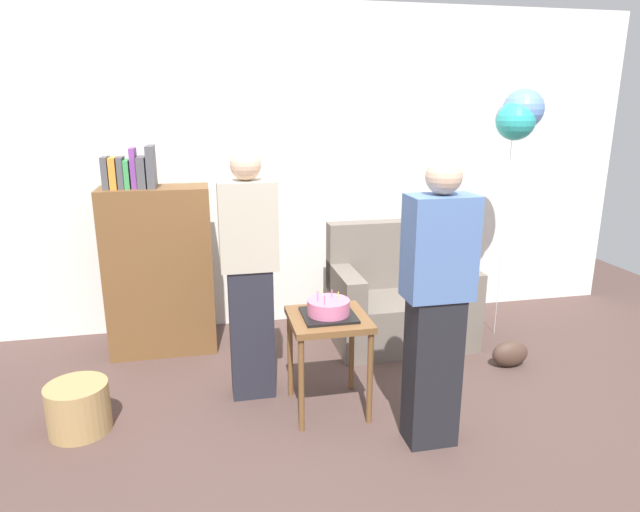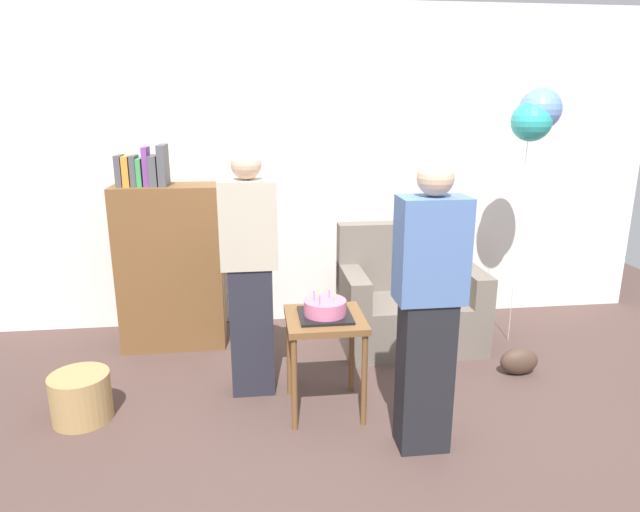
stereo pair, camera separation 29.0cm
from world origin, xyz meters
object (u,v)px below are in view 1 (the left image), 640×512
at_px(person_holding_cake, 436,306).
at_px(handbag, 510,354).
at_px(bookshelf, 159,267).
at_px(birthday_cake, 328,309).
at_px(side_table, 328,331).
at_px(person_blowing_candles, 250,276).
at_px(couch, 399,300).
at_px(balloon_bunch, 518,116).
at_px(wicker_basket, 78,408).

height_order(person_holding_cake, handbag, person_holding_cake).
distance_m(bookshelf, birthday_cake, 1.57).
distance_m(side_table, birthday_cake, 0.15).
height_order(bookshelf, person_blowing_candles, person_blowing_candles).
xyz_separation_m(couch, bookshelf, (-1.89, 0.19, 0.34)).
xyz_separation_m(side_table, person_blowing_candles, (-0.45, 0.30, 0.30)).
bearing_deg(side_table, person_holding_cake, -42.81).
relative_size(handbag, balloon_bunch, 0.14).
height_order(birthday_cake, person_blowing_candles, person_blowing_candles).
relative_size(side_table, person_holding_cake, 0.39).
height_order(bookshelf, handbag, bookshelf).
distance_m(couch, side_table, 1.26).
xyz_separation_m(couch, handbag, (0.64, -0.65, -0.24)).
bearing_deg(wicker_basket, bookshelf, 68.12).
bearing_deg(person_blowing_candles, balloon_bunch, 25.31).
bearing_deg(balloon_bunch, birthday_cake, -152.97).
height_order(couch, bookshelf, bookshelf).
height_order(bookshelf, balloon_bunch, balloon_bunch).
relative_size(person_holding_cake, wicker_basket, 4.53).
xyz_separation_m(bookshelf, wicker_basket, (-0.43, -1.07, -0.53)).
bearing_deg(bookshelf, side_table, -46.45).
distance_m(couch, handbag, 0.95).
distance_m(couch, person_blowing_candles, 1.50).
xyz_separation_m(couch, side_table, (-0.81, -0.94, 0.19)).
height_order(person_blowing_candles, balloon_bunch, balloon_bunch).
bearing_deg(person_holding_cake, bookshelf, -32.69).
bearing_deg(balloon_bunch, bookshelf, 174.33).
distance_m(couch, balloon_bunch, 1.71).
height_order(side_table, person_holding_cake, person_holding_cake).
xyz_separation_m(handbag, balloon_bunch, (0.23, 0.57, 1.70)).
height_order(person_blowing_candles, person_holding_cake, same).
bearing_deg(birthday_cake, person_holding_cake, -42.81).
bearing_deg(side_table, wicker_basket, 177.50).
bearing_deg(person_holding_cake, side_table, -30.15).
relative_size(birthday_cake, wicker_basket, 0.89).
xyz_separation_m(bookshelf, person_holding_cake, (1.57, -1.59, 0.15)).
height_order(side_table, person_blowing_candles, person_blowing_candles).
xyz_separation_m(birthday_cake, person_holding_cake, (0.50, -0.46, 0.15)).
relative_size(couch, handbag, 3.93).
relative_size(wicker_basket, balloon_bunch, 0.18).
distance_m(bookshelf, person_blowing_candles, 1.06).
xyz_separation_m(bookshelf, handbag, (2.53, -0.85, -0.58)).
distance_m(bookshelf, balloon_bunch, 3.00).
bearing_deg(couch, person_blowing_candles, -152.94).
distance_m(bookshelf, side_table, 1.57).
bearing_deg(handbag, side_table, -168.78).
xyz_separation_m(wicker_basket, balloon_bunch, (3.20, 0.79, 1.65)).
bearing_deg(couch, birthday_cake, -130.68).
xyz_separation_m(side_table, handbag, (1.45, 0.29, -0.43)).
height_order(side_table, birthday_cake, birthday_cake).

